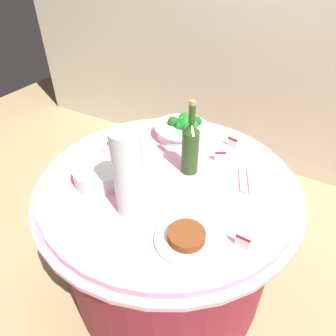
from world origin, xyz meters
The scene contains 12 objects.
ground_plane centered at (0.00, 0.00, 0.00)m, with size 6.00×6.00×0.00m, color tan.
buffet_table centered at (0.00, 0.00, 0.38)m, with size 1.16×1.16×0.74m.
broccoli_bowl centered at (-0.10, 0.34, 0.79)m, with size 0.28×0.28×0.11m.
plate_stack centered at (-0.25, -0.16, 0.78)m, with size 0.21×0.21×0.07m.
wine_bottle centered at (0.06, 0.09, 0.87)m, with size 0.07×0.07×0.34m.
decorative_fruit_vase centered at (-0.03, -0.23, 0.89)m, with size 0.11×0.11×0.34m.
serving_tongs centered at (0.30, 0.13, 0.74)m, with size 0.10×0.17×0.01m.
food_plate_stir_fry centered at (0.22, -0.28, 0.76)m, with size 0.22×0.22×0.04m.
food_plate_fried_egg centered at (-0.31, 0.11, 0.76)m, with size 0.22×0.22×0.04m.
label_placard_front centered at (0.15, 0.23, 0.77)m, with size 0.05×0.03×0.05m.
label_placard_mid centered at (0.16, 0.37, 0.77)m, with size 0.05×0.02×0.05m.
label_placard_rear centered at (0.40, -0.21, 0.77)m, with size 0.05×0.01×0.05m.
Camera 1 is at (0.51, -0.92, 1.58)m, focal length 33.04 mm.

